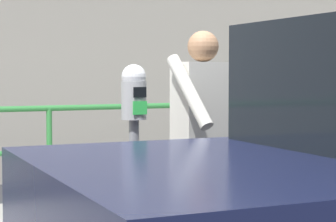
% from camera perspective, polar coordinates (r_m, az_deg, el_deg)
% --- Properties ---
extents(parking_meter, '(0.17, 0.18, 1.43)m').
position_cam_1_polar(parking_meter, '(4.47, -2.96, -0.97)').
color(parking_meter, slate).
rests_on(parking_meter, sidewalk_curb).
extents(pedestrian_at_meter, '(0.61, 0.60, 1.67)m').
position_cam_1_polar(pedestrian_at_meter, '(4.74, 3.09, -1.75)').
color(pedestrian_at_meter, black).
rests_on(pedestrian_at_meter, sidewalk_curb).
extents(background_railing, '(24.06, 0.06, 1.03)m').
position_cam_1_polar(background_railing, '(6.98, -10.25, -2.00)').
color(background_railing, '#2D7A38').
rests_on(background_railing, sidewalk_curb).
extents(backdrop_wall, '(32.00, 0.50, 3.92)m').
position_cam_1_polar(backdrop_wall, '(9.28, -13.94, 6.13)').
color(backdrop_wall, gray).
rests_on(backdrop_wall, ground).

